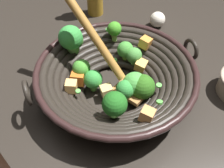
# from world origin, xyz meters

# --- Properties ---
(ground_plane) EXTENTS (4.00, 4.00, 0.00)m
(ground_plane) POSITION_xyz_m (0.00, 0.00, 0.00)
(ground_plane) COLOR #28231E
(wok) EXTENTS (0.36, 0.40, 0.26)m
(wok) POSITION_xyz_m (-0.00, -0.00, 0.06)
(wok) COLOR black
(wok) RESTS_ON ground
(garlic_bulb) EXTENTS (0.05, 0.05, 0.05)m
(garlic_bulb) POSITION_xyz_m (-0.18, 0.25, 0.02)
(garlic_bulb) COLOR silver
(garlic_bulb) RESTS_ON ground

